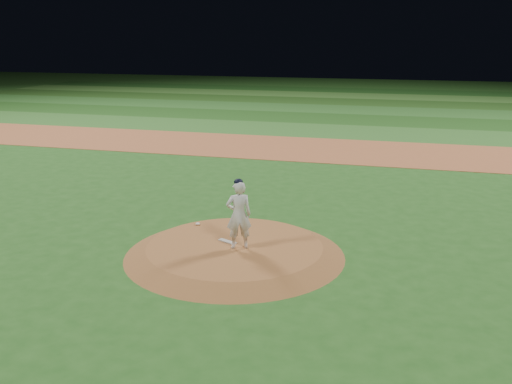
% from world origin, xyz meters
% --- Properties ---
extents(ground, '(120.00, 120.00, 0.00)m').
position_xyz_m(ground, '(0.00, 0.00, 0.00)').
color(ground, '#23561B').
rests_on(ground, ground).
extents(infield_dirt_band, '(70.00, 6.00, 0.02)m').
position_xyz_m(infield_dirt_band, '(0.00, 14.00, 0.01)').
color(infield_dirt_band, '#A25932').
rests_on(infield_dirt_band, ground).
extents(outfield_stripe_0, '(70.00, 5.00, 0.02)m').
position_xyz_m(outfield_stripe_0, '(0.00, 19.50, 0.01)').
color(outfield_stripe_0, '#2E6625').
rests_on(outfield_stripe_0, ground).
extents(outfield_stripe_1, '(70.00, 5.00, 0.02)m').
position_xyz_m(outfield_stripe_1, '(0.00, 24.50, 0.01)').
color(outfield_stripe_1, '#1E4C18').
rests_on(outfield_stripe_1, ground).
extents(outfield_stripe_2, '(70.00, 5.00, 0.02)m').
position_xyz_m(outfield_stripe_2, '(0.00, 29.50, 0.01)').
color(outfield_stripe_2, '#2A6324').
rests_on(outfield_stripe_2, ground).
extents(outfield_stripe_3, '(70.00, 5.00, 0.02)m').
position_xyz_m(outfield_stripe_3, '(0.00, 34.50, 0.01)').
color(outfield_stripe_3, '#224C18').
rests_on(outfield_stripe_3, ground).
extents(outfield_stripe_4, '(70.00, 5.00, 0.02)m').
position_xyz_m(outfield_stripe_4, '(0.00, 39.50, 0.01)').
color(outfield_stripe_4, '#3A7329').
rests_on(outfield_stripe_4, ground).
extents(outfield_stripe_5, '(70.00, 5.00, 0.02)m').
position_xyz_m(outfield_stripe_5, '(0.00, 44.50, 0.01)').
color(outfield_stripe_5, '#1B4A18').
rests_on(outfield_stripe_5, ground).
extents(pitchers_mound, '(5.50, 5.50, 0.25)m').
position_xyz_m(pitchers_mound, '(0.00, 0.00, 0.12)').
color(pitchers_mound, '#955B2E').
rests_on(pitchers_mound, ground).
extents(pitching_rubber, '(0.54, 0.34, 0.03)m').
position_xyz_m(pitching_rubber, '(-0.25, 0.17, 0.26)').
color(pitching_rubber, silver).
rests_on(pitching_rubber, pitchers_mound).
extents(rosin_bag, '(0.12, 0.12, 0.07)m').
position_xyz_m(rosin_bag, '(-1.46, 1.23, 0.28)').
color(rosin_bag, white).
rests_on(rosin_bag, pitchers_mound).
extents(pitcher_on_mound, '(0.73, 0.63, 1.76)m').
position_xyz_m(pitcher_on_mound, '(0.15, -0.13, 1.12)').
color(pitcher_on_mound, silver).
rests_on(pitcher_on_mound, pitchers_mound).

